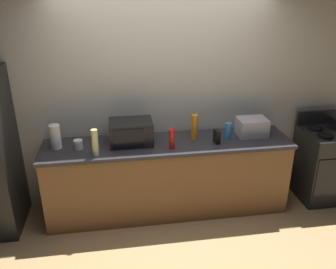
% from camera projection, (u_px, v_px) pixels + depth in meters
% --- Properties ---
extents(ground_plane, '(8.00, 8.00, 0.00)m').
position_uv_depth(ground_plane, '(173.00, 229.00, 4.04)').
color(ground_plane, tan).
extents(back_wall, '(6.40, 0.10, 2.70)m').
position_uv_depth(back_wall, '(163.00, 94.00, 4.24)').
color(back_wall, beige).
rests_on(back_wall, ground_plane).
extents(counter_run, '(2.84, 0.64, 0.90)m').
position_uv_depth(counter_run, '(168.00, 177.00, 4.22)').
color(counter_run, brown).
rests_on(counter_run, ground_plane).
extents(stove_range, '(0.60, 0.61, 1.08)m').
position_uv_depth(stove_range, '(324.00, 164.00, 4.50)').
color(stove_range, black).
rests_on(stove_range, ground_plane).
extents(microwave, '(0.48, 0.35, 0.27)m').
position_uv_depth(microwave, '(131.00, 132.00, 3.98)').
color(microwave, black).
rests_on(microwave, counter_run).
extents(toaster_oven, '(0.34, 0.26, 0.21)m').
position_uv_depth(toaster_oven, '(252.00, 127.00, 4.20)').
color(toaster_oven, '#B7BABF').
rests_on(toaster_oven, counter_run).
extents(paper_towel_roll, '(0.12, 0.12, 0.27)m').
position_uv_depth(paper_towel_roll, '(55.00, 137.00, 3.86)').
color(paper_towel_roll, white).
rests_on(paper_towel_roll, counter_run).
extents(cordless_phone, '(0.06, 0.11, 0.15)m').
position_uv_depth(cordless_phone, '(217.00, 137.00, 4.01)').
color(cordless_phone, black).
rests_on(cordless_phone, counter_run).
extents(bottle_vinegar, '(0.07, 0.07, 0.29)m').
position_uv_depth(bottle_vinegar, '(95.00, 143.00, 3.69)').
color(bottle_vinegar, beige).
rests_on(bottle_vinegar, counter_run).
extents(bottle_hot_sauce, '(0.06, 0.06, 0.23)m').
position_uv_depth(bottle_hot_sauce, '(172.00, 139.00, 3.86)').
color(bottle_hot_sauce, red).
rests_on(bottle_hot_sauce, counter_run).
extents(bottle_spray_cleaner, '(0.07, 0.07, 0.20)m').
position_uv_depth(bottle_spray_cleaner, '(228.00, 131.00, 4.10)').
color(bottle_spray_cleaner, '#338CE5').
rests_on(bottle_spray_cleaner, counter_run).
extents(bottle_dish_soap, '(0.07, 0.07, 0.29)m').
position_uv_depth(bottle_dish_soap, '(194.00, 127.00, 4.09)').
color(bottle_dish_soap, orange).
rests_on(bottle_dish_soap, counter_run).
extents(mug_white, '(0.10, 0.10, 0.10)m').
position_uv_depth(mug_white, '(78.00, 144.00, 3.88)').
color(mug_white, white).
rests_on(mug_white, counter_run).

